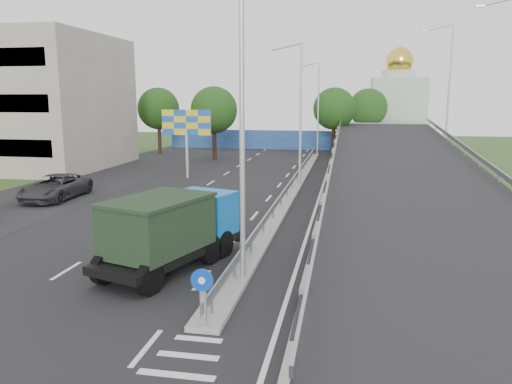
% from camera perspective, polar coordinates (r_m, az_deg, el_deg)
% --- Properties ---
extents(ground, '(160.00, 160.00, 0.00)m').
position_cam_1_polar(ground, '(12.70, -8.96, -19.86)').
color(ground, '#2D4C1E').
rests_on(ground, ground).
extents(road_surface, '(26.00, 90.00, 0.04)m').
position_cam_1_polar(road_surface, '(31.68, -2.04, -1.00)').
color(road_surface, black).
rests_on(road_surface, ground).
extents(parking_strip, '(8.00, 90.00, 0.05)m').
position_cam_1_polar(parking_strip, '(36.74, -22.24, -0.17)').
color(parking_strip, black).
rests_on(parking_strip, ground).
extents(median, '(1.00, 44.00, 0.20)m').
position_cam_1_polar(median, '(35.05, 4.18, 0.29)').
color(median, gray).
rests_on(median, ground).
extents(overpass_ramp, '(10.00, 50.00, 3.50)m').
position_cam_1_polar(overpass_ramp, '(34.78, 16.60, 2.54)').
color(overpass_ramp, gray).
rests_on(overpass_ramp, ground).
extents(median_guardrail, '(0.09, 44.00, 0.71)m').
position_cam_1_polar(median_guardrail, '(34.94, 4.19, 1.33)').
color(median_guardrail, gray).
rests_on(median_guardrail, median).
extents(sign_bollard, '(0.64, 0.23, 1.67)m').
position_cam_1_polar(sign_bollard, '(14.09, -6.08, -11.89)').
color(sign_bollard, black).
rests_on(sign_bollard, median).
extents(lamp_post_near, '(2.74, 0.18, 10.08)m').
position_cam_1_polar(lamp_post_near, '(16.69, -2.25, 8.57)').
color(lamp_post_near, '#B2B5B7').
rests_on(lamp_post_near, median).
extents(lamp_post_mid, '(2.74, 0.18, 10.08)m').
position_cam_1_polar(lamp_post_mid, '(36.46, 4.84, 9.71)').
color(lamp_post_mid, '#B2B5B7').
rests_on(lamp_post_mid, median).
extents(lamp_post_far, '(2.74, 0.18, 10.08)m').
position_cam_1_polar(lamp_post_far, '(56.39, 6.94, 10.02)').
color(lamp_post_far, '#B2B5B7').
rests_on(lamp_post_far, median).
extents(blue_wall, '(30.00, 0.50, 2.40)m').
position_cam_1_polar(blue_wall, '(62.97, 3.45, 5.94)').
color(blue_wall, navy).
rests_on(blue_wall, ground).
extents(church, '(7.00, 7.00, 13.80)m').
position_cam_1_polar(church, '(70.54, 15.85, 9.41)').
color(church, '#B2CCAD').
rests_on(church, ground).
extents(billboard, '(4.00, 0.24, 5.50)m').
position_cam_1_polar(billboard, '(40.41, -7.97, 7.44)').
color(billboard, '#B2B5B7').
rests_on(billboard, ground).
extents(tree_left_mid, '(4.80, 4.80, 7.60)m').
position_cam_1_polar(tree_left_mid, '(52.14, -4.83, 9.31)').
color(tree_left_mid, black).
rests_on(tree_left_mid, ground).
extents(tree_median_far, '(4.80, 4.80, 7.60)m').
position_cam_1_polar(tree_median_far, '(58.31, 8.94, 9.37)').
color(tree_median_far, black).
rests_on(tree_median_far, ground).
extents(tree_left_far, '(4.80, 4.80, 7.60)m').
position_cam_1_polar(tree_left_far, '(59.43, -11.09, 9.32)').
color(tree_left_far, black).
rests_on(tree_left_far, ground).
extents(tree_ramp_far, '(4.80, 4.80, 7.60)m').
position_cam_1_polar(tree_ramp_far, '(65.31, 12.69, 9.37)').
color(tree_ramp_far, black).
rests_on(tree_ramp_far, ground).
extents(dump_truck, '(4.25, 6.94, 2.88)m').
position_cam_1_polar(dump_truck, '(19.23, -9.57, -4.01)').
color(dump_truck, black).
rests_on(dump_truck, ground).
extents(parked_car_c, '(2.75, 5.75, 1.58)m').
position_cam_1_polar(parked_car_c, '(34.48, -21.94, 0.52)').
color(parked_car_c, '#2F2F33').
rests_on(parked_car_c, ground).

